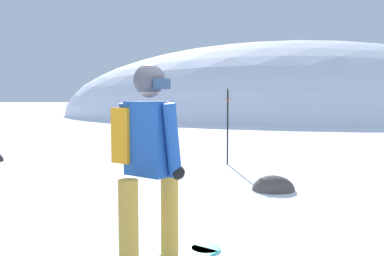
# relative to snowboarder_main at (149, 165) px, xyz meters

# --- Properties ---
(ridge_peak_main) EXTENTS (40.66, 36.60, 12.85)m
(ridge_peak_main) POSITION_rel_snowboarder_main_xyz_m (9.31, 35.85, -0.92)
(ridge_peak_main) COLOR white
(ridge_peak_main) RESTS_ON ground
(snowboarder_main) EXTENTS (1.21, 1.53, 1.71)m
(snowboarder_main) POSITION_rel_snowboarder_main_xyz_m (0.00, 0.00, 0.00)
(snowboarder_main) COLOR #23B7A3
(snowboarder_main) RESTS_ON ground
(piste_marker_near) EXTENTS (0.20, 0.20, 1.68)m
(piste_marker_near) POSITION_rel_snowboarder_main_xyz_m (1.13, 5.71, 0.05)
(piste_marker_near) COLOR black
(piste_marker_near) RESTS_ON ground
(rock_mid) EXTENTS (0.67, 0.57, 0.47)m
(rock_mid) POSITION_rel_snowboarder_main_xyz_m (1.64, 3.17, -0.92)
(rock_mid) COLOR #4C4742
(rock_mid) RESTS_ON ground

